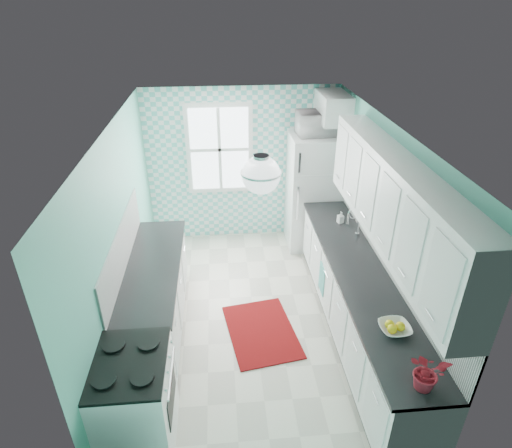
{
  "coord_description": "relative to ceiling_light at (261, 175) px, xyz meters",
  "views": [
    {
      "loc": [
        -0.35,
        -4.25,
        3.75
      ],
      "look_at": [
        0.05,
        0.25,
        1.25
      ],
      "focal_mm": 30.0,
      "sensor_mm": 36.0,
      "label": 1
    }
  ],
  "objects": [
    {
      "name": "floor",
      "position": [
        0.0,
        0.8,
        -2.33
      ],
      "size": [
        3.0,
        4.4,
        0.02
      ],
      "primitive_type": "cube",
      "color": "silver",
      "rests_on": "ground"
    },
    {
      "name": "ceiling",
      "position": [
        0.0,
        0.8,
        0.19
      ],
      "size": [
        3.0,
        4.4,
        0.02
      ],
      "primitive_type": "cube",
      "color": "white",
      "rests_on": "wall_back"
    },
    {
      "name": "wall_back",
      "position": [
        0.0,
        3.01,
        -1.07
      ],
      "size": [
        3.0,
        0.02,
        2.5
      ],
      "primitive_type": "cube",
      "color": "#56B29D",
      "rests_on": "floor"
    },
    {
      "name": "wall_front",
      "position": [
        0.0,
        -1.41,
        -1.07
      ],
      "size": [
        3.0,
        0.02,
        2.5
      ],
      "primitive_type": "cube",
      "color": "#56B29D",
      "rests_on": "floor"
    },
    {
      "name": "wall_left",
      "position": [
        -1.51,
        0.8,
        -1.07
      ],
      "size": [
        0.02,
        4.4,
        2.5
      ],
      "primitive_type": "cube",
      "color": "#56B29D",
      "rests_on": "floor"
    },
    {
      "name": "wall_right",
      "position": [
        1.51,
        0.8,
        -1.07
      ],
      "size": [
        0.02,
        4.4,
        2.5
      ],
      "primitive_type": "cube",
      "color": "#56B29D",
      "rests_on": "floor"
    },
    {
      "name": "accent_wall",
      "position": [
        0.0,
        2.99,
        -1.07
      ],
      "size": [
        3.0,
        0.01,
        2.5
      ],
      "primitive_type": "cube",
      "color": "#5EC4BC",
      "rests_on": "wall_back"
    },
    {
      "name": "window",
      "position": [
        -0.35,
        2.96,
        -0.77
      ],
      "size": [
        1.04,
        0.05,
        1.44
      ],
      "color": "white",
      "rests_on": "wall_back"
    },
    {
      "name": "backsplash_right",
      "position": [
        1.49,
        0.4,
        -1.13
      ],
      "size": [
        0.02,
        3.6,
        0.51
      ],
      "primitive_type": "cube",
      "color": "white",
      "rests_on": "wall_right"
    },
    {
      "name": "backsplash_left",
      "position": [
        -1.49,
        0.73,
        -1.13
      ],
      "size": [
        0.02,
        2.15,
        0.51
      ],
      "primitive_type": "cube",
      "color": "white",
      "rests_on": "wall_left"
    },
    {
      "name": "upper_cabinets_right",
      "position": [
        1.33,
        0.2,
        -0.42
      ],
      "size": [
        0.33,
        3.2,
        0.9
      ],
      "primitive_type": "cube",
      "color": "white",
      "rests_on": "wall_right"
    },
    {
      "name": "upper_cabinet_fridge",
      "position": [
        1.3,
        2.63,
        -0.07
      ],
      "size": [
        0.4,
        0.74,
        0.4
      ],
      "primitive_type": "cube",
      "color": "white",
      "rests_on": "wall_right"
    },
    {
      "name": "ceiling_light",
      "position": [
        0.0,
        0.0,
        0.0
      ],
      "size": [
        0.34,
        0.34,
        0.35
      ],
      "color": "silver",
      "rests_on": "ceiling"
    },
    {
      "name": "base_cabinets_right",
      "position": [
        1.2,
        0.4,
        -1.87
      ],
      "size": [
        0.6,
        3.6,
        0.9
      ],
      "primitive_type": "cube",
      "color": "white",
      "rests_on": "floor"
    },
    {
      "name": "countertop_right",
      "position": [
        1.19,
        0.4,
        -1.4
      ],
      "size": [
        0.63,
        3.6,
        0.04
      ],
      "primitive_type": "cube",
      "color": "black",
      "rests_on": "base_cabinets_right"
    },
    {
      "name": "base_cabinets_left",
      "position": [
        -1.2,
        0.73,
        -1.87
      ],
      "size": [
        0.6,
        2.15,
        0.9
      ],
      "primitive_type": "cube",
      "color": "white",
      "rests_on": "floor"
    },
    {
      "name": "countertop_left",
      "position": [
        -1.19,
        0.73,
        -1.4
      ],
      "size": [
        0.63,
        2.15,
        0.04
      ],
      "primitive_type": "cube",
      "color": "black",
      "rests_on": "base_cabinets_left"
    },
    {
      "name": "fridge",
      "position": [
        1.11,
        2.62,
        -1.4
      ],
      "size": [
        0.8,
        0.79,
        1.85
      ],
      "rotation": [
        0.0,
        0.0,
        -0.04
      ],
      "color": "white",
      "rests_on": "floor"
    },
    {
      "name": "stove",
      "position": [
        -1.2,
        -0.78,
        -1.81
      ],
      "size": [
        0.65,
        0.81,
        0.98
      ],
      "rotation": [
        0.0,
        0.0,
        -0.06
      ],
      "color": "white",
      "rests_on": "floor"
    },
    {
      "name": "sink",
      "position": [
        1.2,
        1.17,
        -1.39
      ],
      "size": [
        0.46,
        0.39,
        0.53
      ],
      "rotation": [
        0.0,
        0.0,
        -0.07
      ],
      "color": "silver",
      "rests_on": "countertop_right"
    },
    {
      "name": "rug",
      "position": [
        0.07,
        0.53,
        -2.32
      ],
      "size": [
        0.96,
        1.24,
        0.02
      ],
      "primitive_type": "cube",
      "rotation": [
        0.0,
        0.0,
        0.16
      ],
      "color": "maroon",
      "rests_on": "floor"
    },
    {
      "name": "dish_towel",
      "position": [
        0.89,
        0.91,
        -1.84
      ],
      "size": [
        0.1,
        0.25,
        0.38
      ],
      "primitive_type": "cube",
      "rotation": [
        0.0,
        0.0,
        0.35
      ],
      "color": "#5AA994",
      "rests_on": "base_cabinets_right"
    },
    {
      "name": "fruit_bowl",
      "position": [
        1.2,
        -0.57,
        -1.35
      ],
      "size": [
        0.3,
        0.3,
        0.07
      ],
      "primitive_type": "imported",
      "rotation": [
        0.0,
        0.0,
        0.03
      ],
      "color": "silver",
      "rests_on": "countertop_right"
    },
    {
      "name": "potted_plant",
      "position": [
        1.2,
        -1.21,
        -1.22
      ],
      "size": [
        0.34,
        0.31,
        0.32
      ],
      "primitive_type": "imported",
      "rotation": [
        0.0,
        0.0,
        0.23
      ],
      "color": "#A62126",
      "rests_on": "countertop_right"
    },
    {
      "name": "soap_bottle",
      "position": [
        1.25,
        1.55,
        -1.3
      ],
      "size": [
        0.09,
        0.09,
        0.16
      ],
      "primitive_type": "imported",
      "rotation": [
        0.0,
        0.0,
        0.31
      ],
      "color": "#ACC1D1",
      "rests_on": "countertop_right"
    },
    {
      "name": "microwave",
      "position": [
        1.11,
        2.62,
        -0.31
      ],
      "size": [
        0.65,
        0.46,
        0.34
      ],
      "primitive_type": "imported",
      "rotation": [
        0.0,
        0.0,
        3.2
      ],
      "color": "white",
      "rests_on": "fridge"
    }
  ]
}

